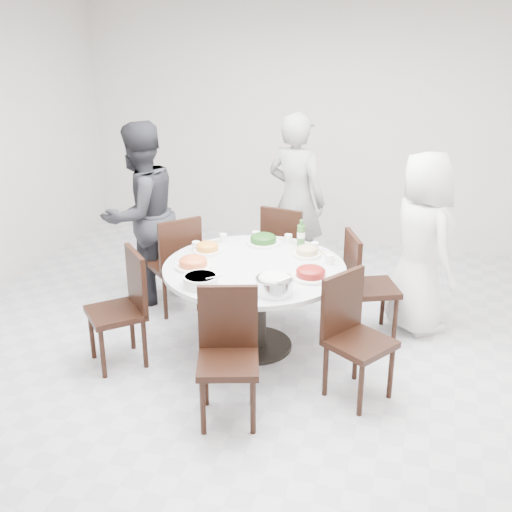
% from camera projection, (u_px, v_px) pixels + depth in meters
% --- Properties ---
extents(floor, '(6.00, 6.00, 0.01)m').
position_uv_depth(floor, '(266.00, 361.00, 5.30)').
color(floor, silver).
rests_on(floor, ground).
extents(wall_back, '(6.00, 0.01, 2.80)m').
position_uv_depth(wall_back, '(330.00, 127.00, 7.47)').
color(wall_back, silver).
rests_on(wall_back, ground).
extents(wall_front, '(6.00, 0.01, 2.80)m').
position_uv_depth(wall_front, '(40.00, 451.00, 2.09)').
color(wall_front, silver).
rests_on(wall_front, ground).
extents(dining_table, '(1.50, 1.50, 0.75)m').
position_uv_depth(dining_table, '(254.00, 307.00, 5.38)').
color(dining_table, silver).
rests_on(dining_table, floor).
extents(chair_ne, '(0.55, 0.55, 0.95)m').
position_uv_depth(chair_ne, '(372.00, 286.00, 5.55)').
color(chair_ne, black).
rests_on(chair_ne, floor).
extents(chair_n, '(0.49, 0.49, 0.95)m').
position_uv_depth(chair_n, '(288.00, 249.00, 6.36)').
color(chair_n, black).
rests_on(chair_n, floor).
extents(chair_nw, '(0.59, 0.59, 0.95)m').
position_uv_depth(chair_nw, '(173.00, 262.00, 6.05)').
color(chair_nw, black).
rests_on(chair_nw, floor).
extents(chair_sw, '(0.59, 0.59, 0.95)m').
position_uv_depth(chair_sw, '(115.00, 310.00, 5.11)').
color(chair_sw, black).
rests_on(chair_sw, floor).
extents(chair_s, '(0.52, 0.52, 0.95)m').
position_uv_depth(chair_s, '(228.00, 360.00, 4.40)').
color(chair_s, black).
rests_on(chair_s, floor).
extents(chair_se, '(0.58, 0.58, 0.95)m').
position_uv_depth(chair_se, '(360.00, 340.00, 4.65)').
color(chair_se, black).
rests_on(chair_se, floor).
extents(diner_right, '(0.87, 0.94, 1.62)m').
position_uv_depth(diner_right, '(422.00, 244.00, 5.56)').
color(diner_right, silver).
rests_on(diner_right, floor).
extents(diner_middle, '(0.76, 0.62, 1.78)m').
position_uv_depth(diner_middle, '(296.00, 200.00, 6.51)').
color(diner_middle, black).
rests_on(diner_middle, floor).
extents(diner_left, '(0.96, 1.05, 1.76)m').
position_uv_depth(diner_left, '(141.00, 214.00, 6.10)').
color(diner_left, black).
rests_on(diner_left, floor).
extents(dish_greens, '(0.30, 0.30, 0.08)m').
position_uv_depth(dish_greens, '(263.00, 240.00, 5.70)').
color(dish_greens, white).
rests_on(dish_greens, dining_table).
extents(dish_pale, '(0.23, 0.23, 0.06)m').
position_uv_depth(dish_pale, '(307.00, 253.00, 5.44)').
color(dish_pale, white).
rests_on(dish_pale, dining_table).
extents(dish_orange, '(0.24, 0.24, 0.07)m').
position_uv_depth(dish_orange, '(207.00, 249.00, 5.52)').
color(dish_orange, white).
rests_on(dish_orange, dining_table).
extents(dish_redbrown, '(0.30, 0.30, 0.07)m').
position_uv_depth(dish_redbrown, '(311.00, 274.00, 5.00)').
color(dish_redbrown, white).
rests_on(dish_redbrown, dining_table).
extents(dish_tofu, '(0.29, 0.29, 0.08)m').
position_uv_depth(dish_tofu, '(193.00, 264.00, 5.20)').
color(dish_tofu, white).
rests_on(dish_tofu, dining_table).
extents(rice_bowl, '(0.28, 0.28, 0.12)m').
position_uv_depth(rice_bowl, '(274.00, 286.00, 4.74)').
color(rice_bowl, silver).
rests_on(rice_bowl, dining_table).
extents(soup_bowl, '(0.27, 0.27, 0.08)m').
position_uv_depth(soup_bowl, '(200.00, 281.00, 4.87)').
color(soup_bowl, white).
rests_on(soup_bowl, dining_table).
extents(beverage_bottle, '(0.07, 0.07, 0.24)m').
position_uv_depth(beverage_bottle, '(301.00, 233.00, 5.63)').
color(beverage_bottle, '#316528').
rests_on(beverage_bottle, dining_table).
extents(tea_cups, '(0.07, 0.07, 0.08)m').
position_uv_depth(tea_cups, '(272.00, 236.00, 5.81)').
color(tea_cups, white).
rests_on(tea_cups, dining_table).
extents(chopsticks, '(0.24, 0.04, 0.01)m').
position_uv_depth(chopsticks, '(271.00, 237.00, 5.86)').
color(chopsticks, '#D5B472').
rests_on(chopsticks, dining_table).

